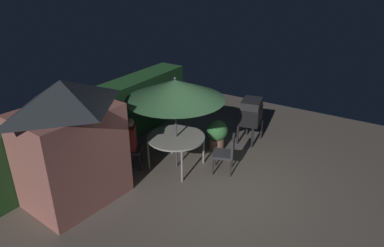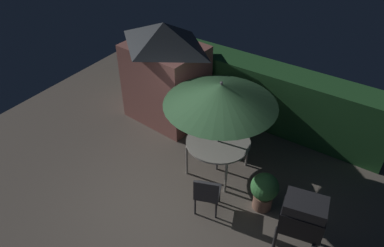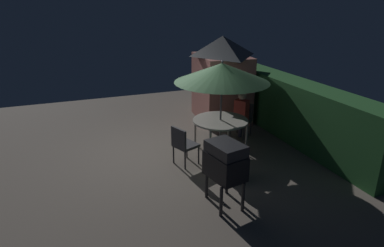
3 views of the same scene
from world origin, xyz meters
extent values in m
plane|color=#6B6056|center=(0.00, 0.00, 0.00)|extent=(11.00, 11.00, 0.00)
cube|color=#28602D|center=(0.00, 3.50, 0.77)|extent=(6.51, 0.80, 1.54)
cube|color=#B26B60|center=(-1.82, 2.33, 0.98)|extent=(1.91, 1.51, 1.97)
pyramid|color=#33383D|center=(-1.82, 2.33, 2.25)|extent=(2.03, 1.60, 0.55)
cube|color=brown|center=(-1.76, 3.02, 0.77)|extent=(0.76, 0.10, 1.54)
cylinder|color=#B2ADA3|center=(0.28, 1.32, 0.77)|extent=(1.33, 1.33, 0.04)
cylinder|color=gray|center=(-0.19, 0.85, 0.37)|extent=(0.05, 0.05, 0.75)
cylinder|color=gray|center=(0.74, 0.85, 0.37)|extent=(0.05, 0.05, 0.75)
cylinder|color=gray|center=(-0.19, 1.78, 0.37)|extent=(0.05, 0.05, 0.75)
cylinder|color=gray|center=(0.74, 1.78, 0.37)|extent=(0.05, 0.05, 0.75)
cylinder|color=#4C4C51|center=(0.28, 1.32, 1.07)|extent=(0.04, 0.04, 2.15)
cone|color=#2D5633|center=(0.28, 1.32, 1.93)|extent=(2.20, 2.20, 0.44)
sphere|color=#4C4C51|center=(0.28, 1.32, 2.18)|extent=(0.06, 0.06, 0.06)
cube|color=black|center=(2.42, 0.38, 0.78)|extent=(0.79, 0.63, 0.45)
cube|color=#2B2B2E|center=(2.42, 0.38, 1.10)|extent=(0.75, 0.60, 0.20)
cylinder|color=#262628|center=(2.11, 0.17, 0.28)|extent=(0.06, 0.06, 0.55)
cylinder|color=#262628|center=(2.73, 0.17, 0.28)|extent=(0.06, 0.06, 0.55)
cylinder|color=#262628|center=(2.11, 0.59, 0.28)|extent=(0.06, 0.06, 0.55)
cylinder|color=#262628|center=(2.73, 0.59, 0.28)|extent=(0.06, 0.06, 0.55)
cube|color=#38383D|center=(-0.29, 2.20, 0.45)|extent=(0.64, 0.64, 0.06)
cube|color=#38383D|center=(-0.41, 2.38, 0.68)|extent=(0.41, 0.29, 0.45)
cylinder|color=#2C2C30|center=(-0.23, 2.48, 0.23)|extent=(0.04, 0.04, 0.45)
cylinder|color=#2C2C30|center=(-0.57, 2.26, 0.23)|extent=(0.04, 0.04, 0.45)
cylinder|color=#2C2C30|center=(-0.02, 2.14, 0.23)|extent=(0.04, 0.04, 0.45)
cylinder|color=#2C2C30|center=(-0.35, 1.93, 0.23)|extent=(0.04, 0.04, 0.45)
cube|color=#38383D|center=(0.67, 0.29, 0.45)|extent=(0.59, 0.59, 0.06)
cube|color=#38383D|center=(0.75, 0.09, 0.68)|extent=(0.45, 0.21, 0.45)
cylinder|color=#2C2C30|center=(0.56, 0.03, 0.23)|extent=(0.04, 0.04, 0.45)
cylinder|color=#2C2C30|center=(0.93, 0.17, 0.23)|extent=(0.04, 0.04, 0.45)
cylinder|color=#2C2C30|center=(0.41, 0.40, 0.23)|extent=(0.04, 0.04, 0.45)
cylinder|color=#2C2C30|center=(0.79, 0.55, 0.23)|extent=(0.04, 0.04, 0.45)
cylinder|color=#936651|center=(1.54, 0.91, 0.16)|extent=(0.38, 0.38, 0.31)
sphere|color=#3D8442|center=(1.54, 0.91, 0.54)|extent=(0.53, 0.53, 0.53)
cube|color=#CC3D33|center=(-0.29, 2.20, 0.76)|extent=(0.42, 0.39, 0.55)
sphere|color=tan|center=(-0.29, 2.20, 1.15)|extent=(0.22, 0.22, 0.22)
cylinder|color=#383347|center=(-0.29, 2.20, 0.24)|extent=(0.10, 0.10, 0.48)
camera|label=1|loc=(-5.52, -2.77, 4.33)|focal=32.19mm
camera|label=2|loc=(3.07, -3.85, 5.67)|focal=34.67mm
camera|label=3|loc=(7.02, -2.00, 3.48)|focal=31.02mm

